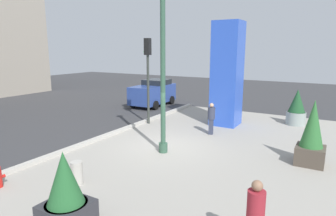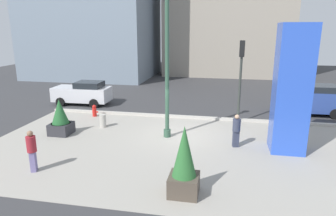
# 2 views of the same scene
# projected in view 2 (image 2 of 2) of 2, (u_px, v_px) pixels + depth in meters

# --- Properties ---
(ground_plane) EXTENTS (60.00, 60.00, 0.00)m
(ground_plane) POSITION_uv_depth(u_px,v_px,m) (189.00, 114.00, 19.55)
(ground_plane) COLOR #38383A
(plaza_pavement) EXTENTS (18.00, 10.00, 0.02)m
(plaza_pavement) POSITION_uv_depth(u_px,v_px,m) (173.00, 150.00, 13.85)
(plaza_pavement) COLOR #9E998E
(plaza_pavement) RESTS_ON ground_plane
(curb_strip) EXTENTS (18.00, 0.24, 0.16)m
(curb_strip) POSITION_uv_depth(u_px,v_px,m) (188.00, 117.00, 18.69)
(curb_strip) COLOR #B7B2A8
(curb_strip) RESTS_ON ground_plane
(lamp_post) EXTENTS (0.44, 0.44, 7.02)m
(lamp_post) POSITION_uv_depth(u_px,v_px,m) (167.00, 71.00, 14.66)
(lamp_post) COLOR #335642
(lamp_post) RESTS_ON ground_plane
(art_pillar_blue) EXTENTS (1.45, 1.45, 5.65)m
(art_pillar_blue) POSITION_uv_depth(u_px,v_px,m) (291.00, 90.00, 13.13)
(art_pillar_blue) COLOR blue
(art_pillar_blue) RESTS_ON ground_plane
(potted_plant_near_left) EXTENTS (1.05, 1.05, 1.89)m
(potted_plant_near_left) POSITION_uv_depth(u_px,v_px,m) (60.00, 119.00, 15.71)
(potted_plant_near_left) COLOR #2D2D33
(potted_plant_near_left) RESTS_ON ground_plane
(potted_plant_by_pillar) EXTENTS (0.99, 0.99, 2.42)m
(potted_plant_by_pillar) POSITION_uv_depth(u_px,v_px,m) (184.00, 164.00, 9.90)
(potted_plant_by_pillar) COLOR #4C4238
(potted_plant_by_pillar) RESTS_ON ground_plane
(fire_hydrant) EXTENTS (0.36, 0.26, 0.75)m
(fire_hydrant) POSITION_uv_depth(u_px,v_px,m) (94.00, 111.00, 19.04)
(fire_hydrant) COLOR red
(fire_hydrant) RESTS_ON ground_plane
(concrete_bollard) EXTENTS (0.36, 0.36, 0.75)m
(concrete_bollard) POSITION_uv_depth(u_px,v_px,m) (103.00, 121.00, 16.94)
(concrete_bollard) COLOR #B2ADA3
(concrete_bollard) RESTS_ON ground_plane
(traffic_light_far_side) EXTENTS (0.28, 0.42, 4.76)m
(traffic_light_far_side) POSITION_uv_depth(u_px,v_px,m) (241.00, 69.00, 17.07)
(traffic_light_far_side) COLOR #333833
(traffic_light_far_side) RESTS_ON ground_plane
(car_far_lane) EXTENTS (3.98, 2.21, 1.93)m
(car_far_lane) POSITION_uv_depth(u_px,v_px,m) (312.00, 100.00, 19.36)
(car_far_lane) COLOR #2D4793
(car_far_lane) RESTS_ON ground_plane
(car_curb_east) EXTENTS (4.10, 2.01, 1.69)m
(car_curb_east) POSITION_uv_depth(u_px,v_px,m) (83.00, 93.00, 21.97)
(car_curb_east) COLOR silver
(car_curb_east) RESTS_ON ground_plane
(pedestrian_crossing) EXTENTS (0.46, 0.46, 1.68)m
(pedestrian_crossing) POSITION_uv_depth(u_px,v_px,m) (32.00, 149.00, 11.56)
(pedestrian_crossing) COLOR slate
(pedestrian_crossing) RESTS_ON ground_plane
(pedestrian_by_curb) EXTENTS (0.43, 0.43, 1.58)m
(pedestrian_by_curb) POSITION_uv_depth(u_px,v_px,m) (236.00, 129.00, 14.01)
(pedestrian_by_curb) COLOR #33384C
(pedestrian_by_curb) RESTS_ON ground_plane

